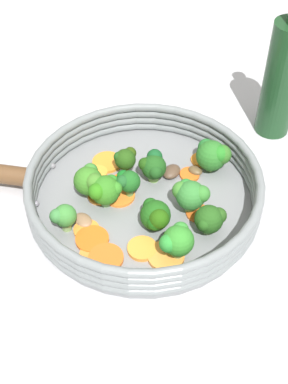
{
  "coord_description": "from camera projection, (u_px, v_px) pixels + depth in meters",
  "views": [
    {
      "loc": [
        -0.23,
        -0.45,
        0.56
      ],
      "look_at": [
        0.0,
        0.0,
        0.03
      ],
      "focal_mm": 50.0,
      "sensor_mm": 36.0,
      "label": 1
    }
  ],
  "objects": [
    {
      "name": "broccoli_floret_8",
      "position": [
        156.0,
        216.0,
        0.69
      ],
      "size": [
        0.04,
        0.05,
        0.05
      ],
      "color": "#658452",
      "rests_on": "skillet"
    },
    {
      "name": "broccoli_floret_2",
      "position": [
        105.0,
        190.0,
        0.72
      ],
      "size": [
        0.05,
        0.04,
        0.05
      ],
      "color": "#7DB26B",
      "rests_on": "skillet"
    },
    {
      "name": "broccoli_floret_0",
      "position": [
        210.0,
        219.0,
        0.69
      ],
      "size": [
        0.04,
        0.04,
        0.04
      ],
      "color": "#7DA45F",
      "rests_on": "skillet"
    },
    {
      "name": "broccoli_floret_5",
      "position": [
        153.0,
        166.0,
        0.75
      ],
      "size": [
        0.04,
        0.04,
        0.04
      ],
      "color": "#78A74F",
      "rests_on": "skillet"
    },
    {
      "name": "ground_plane",
      "position": [
        144.0,
        205.0,
        0.75
      ],
      "size": [
        4.0,
        4.0,
        0.0
      ],
      "primitive_type": "plane",
      "color": "#B6B6BC"
    },
    {
      "name": "broccoli_floret_6",
      "position": [
        190.0,
        194.0,
        0.71
      ],
      "size": [
        0.04,
        0.05,
        0.05
      ],
      "color": "#71A35A",
      "rests_on": "skillet"
    },
    {
      "name": "carrot_slice_10",
      "position": [
        190.0,
        175.0,
        0.78
      ],
      "size": [
        0.04,
        0.04,
        0.0
      ],
      "primitive_type": "cylinder",
      "rotation": [
        0.0,
        0.0,
        5.73
      ],
      "color": "orange",
      "rests_on": "skillet"
    },
    {
      "name": "broccoli_floret_9",
      "position": [
        128.0,
        181.0,
        0.73
      ],
      "size": [
        0.03,
        0.03,
        0.05
      ],
      "color": "#5B8B45",
      "rests_on": "skillet"
    },
    {
      "name": "broccoli_floret_7",
      "position": [
        63.0,
        216.0,
        0.69
      ],
      "size": [
        0.04,
        0.03,
        0.04
      ],
      "color": "#8DAE60",
      "rests_on": "skillet"
    },
    {
      "name": "broccoli_floret_1",
      "position": [
        89.0,
        180.0,
        0.73
      ],
      "size": [
        0.04,
        0.05,
        0.05
      ],
      "color": "#6A884F",
      "rests_on": "skillet"
    },
    {
      "name": "carrot_slice_2",
      "position": [
        98.0,
        173.0,
        0.78
      ],
      "size": [
        0.04,
        0.04,
        0.0
      ],
      "primitive_type": "cylinder",
      "rotation": [
        0.0,
        0.0,
        2.21
      ],
      "color": "orange",
      "rests_on": "skillet"
    },
    {
      "name": "mushroom_piece_0",
      "position": [
        82.0,
        219.0,
        0.72
      ],
      "size": [
        0.03,
        0.03,
        0.01
      ],
      "primitive_type": "ellipsoid",
      "rotation": [
        0.0,
        0.0,
        1.85
      ],
      "color": "#8D6849",
      "rests_on": "skillet"
    },
    {
      "name": "skillet_rivet_right",
      "position": [
        36.0,
        204.0,
        0.73
      ],
      "size": [
        0.01,
        0.01,
        0.01
      ],
      "primitive_type": "sphere",
      "color": "gray",
      "rests_on": "skillet"
    },
    {
      "name": "skillet_rim_wall",
      "position": [
        144.0,
        187.0,
        0.73
      ],
      "size": [
        0.32,
        0.32,
        0.05
      ],
      "color": "slate",
      "rests_on": "skillet"
    },
    {
      "name": "carrot_slice_11",
      "position": [
        100.0,
        195.0,
        0.75
      ],
      "size": [
        0.05,
        0.05,
        0.0
      ],
      "primitive_type": "cylinder",
      "rotation": [
        0.0,
        0.0,
        5.3
      ],
      "color": "orange",
      "rests_on": "skillet"
    },
    {
      "name": "carrot_slice_1",
      "position": [
        198.0,
        213.0,
        0.73
      ],
      "size": [
        0.05,
        0.05,
        0.0
      ],
      "primitive_type": "cylinder",
      "rotation": [
        0.0,
        0.0,
        3.66
      ],
      "color": "#D95C1C",
      "rests_on": "skillet"
    },
    {
      "name": "carrot_slice_9",
      "position": [
        106.0,
        258.0,
        0.67
      ],
      "size": [
        0.06,
        0.06,
        0.01
      ],
      "primitive_type": "cylinder",
      "rotation": [
        0.0,
        0.0,
        2.72
      ],
      "color": "orange",
      "rests_on": "skillet"
    },
    {
      "name": "broccoli_floret_10",
      "position": [
        177.0,
        241.0,
        0.65
      ],
      "size": [
        0.05,
        0.04,
        0.05
      ],
      "color": "#769450",
      "rests_on": "skillet"
    },
    {
      "name": "carrot_slice_7",
      "position": [
        142.0,
        249.0,
        0.68
      ],
      "size": [
        0.05,
        0.05,
        0.01
      ],
      "primitive_type": "cylinder",
      "rotation": [
        0.0,
        0.0,
        0.5
      ],
      "color": "orange",
      "rests_on": "skillet"
    },
    {
      "name": "carrot_slice_5",
      "position": [
        119.0,
        195.0,
        0.75
      ],
      "size": [
        0.06,
        0.06,
        0.0
      ],
      "primitive_type": "cylinder",
      "rotation": [
        0.0,
        0.0,
        4.1
      ],
      "color": "orange",
      "rests_on": "skillet"
    },
    {
      "name": "carrot_slice_0",
      "position": [
        92.0,
        239.0,
        0.69
      ],
      "size": [
        0.06,
        0.06,
        0.01
      ],
      "primitive_type": "cylinder",
      "rotation": [
        0.0,
        0.0,
        5.41
      ],
      "color": "orange",
      "rests_on": "skillet"
    },
    {
      "name": "carrot_slice_12",
      "position": [
        166.0,
        256.0,
        0.67
      ],
      "size": [
        0.07,
        0.07,
        0.01
      ],
      "primitive_type": "cylinder",
      "rotation": [
        0.0,
        0.0,
        0.55
      ],
      "color": "#F3953C",
      "rests_on": "skillet"
    },
    {
      "name": "mushroom_piece_1",
      "position": [
        195.0,
        171.0,
        0.78
      ],
      "size": [
        0.02,
        0.03,
        0.01
      ],
      "primitive_type": "ellipsoid",
      "rotation": [
        0.0,
        0.0,
        5.24
      ],
      "color": "brown",
      "rests_on": "skillet"
    },
    {
      "name": "skillet_rivet_left",
      "position": [
        52.0,
        166.0,
        0.79
      ],
      "size": [
        0.01,
        0.01,
        0.01
      ],
      "primitive_type": "sphere",
      "color": "gray",
      "rests_on": "skillet"
    },
    {
      "name": "mushroom_piece_2",
      "position": [
        172.0,
        172.0,
        0.78
      ],
      "size": [
        0.04,
        0.03,
        0.01
      ],
      "primitive_type": "ellipsoid",
      "rotation": [
        0.0,
        0.0,
        3.62
      ],
      "color": "brown",
      "rests_on": "skillet"
    },
    {
      "name": "carrot_slice_8",
      "position": [
        87.0,
        230.0,
        0.7
      ],
      "size": [
        0.04,
        0.04,
        0.0
      ],
      "primitive_type": "cylinder",
      "rotation": [
        0.0,
        0.0,
        0.32
      ],
      "color": "orange",
      "rests_on": "skillet"
    },
    {
      "name": "carrot_slice_13",
      "position": [
        201.0,
        160.0,
        0.8
      ],
      "size": [
        0.04,
        0.04,
        0.0
      ],
      "primitive_type": "cylinder",
      "rotation": [
        0.0,
        0.0,
        4.28
      ],
      "color": "orange",
      "rests_on": "skillet"
    },
    {
      "name": "carrot_slice_6",
      "position": [
        97.0,
        255.0,
        0.68
      ],
      "size": [
        0.06,
        0.06,
        0.0
      ],
      "primitive_type": "cylinder",
      "rotation": [
        0.0,
        0.0,
        2.71
      ],
      "color": "orange",
      "rests_on": "skillet"
    },
    {
      "name": "broccoli_floret_4",
      "position": [
        214.0,
        155.0,
        0.77
      ],
      "size": [
        0.05,
        0.06,
        0.05
      ],
      "color": "#75A751",
      "rests_on": "skillet"
    },
    {
      "name": "carrot_slice_4",
      "position": [
        107.0,
        162.0,
        0.8
      ],
      "size": [
        0.06,
        0.06,
        0.0
      ],
      "primitive_type": "cylinder",
      "rotation": [
        0.0,
        0.0,
        2.32
      ],
      "color": "orange",
      "rests_on": "skillet"
    },
    {
      "name": "carrot_slice_3",
      "position": [
        124.0,
        183.0,
        0.77
      ],
      "size": [
        0.05,
        0.05,
        0.0
      ],
      "primitive_type": "cylinder",
      "rotation": [
        0.0,
        0.0,
        4.41
      ],
      "color": "orange",
      "rests_on": "skillet"
    },
    {
      "name": "skillet",
      "position": [
        144.0,
        202.0,
        0.75
      ],
      "size": [
        0.31,
        0.31,
        0.01
      ],
      "primitive_type": "cylinder",
      "color": "gray",
      "rests_on": "ground_plane"
    },
    {
      "name": "broccoli_floret_3",
      "position": [
        126.0,
        159.0,
        0.76
      ],
      "size": [
        0.04,
        0.03,
        0.04
      ],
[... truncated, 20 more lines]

